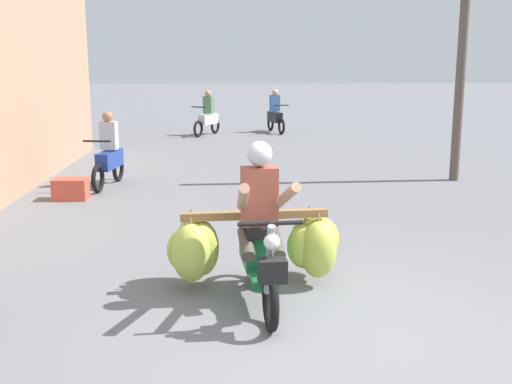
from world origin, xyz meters
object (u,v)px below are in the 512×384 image
object	(u,v)px
motorbike_distant_ahead_right	(109,156)
motorbike_distant_far_ahead	(208,117)
produce_crate	(71,189)
utility_pole	(463,30)
motorbike_main_loaded	(259,243)
motorbike_distant_ahead_left	(275,115)

from	to	relation	value
motorbike_distant_ahead_right	motorbike_distant_far_ahead	size ratio (longest dim) A/B	1.09
produce_crate	utility_pole	distance (m)	7.74
utility_pole	motorbike_main_loaded	bearing A→B (deg)	-125.38
produce_crate	motorbike_distant_ahead_left	bearing A→B (deg)	66.96
motorbike_distant_ahead_left	motorbike_distant_ahead_right	world-z (taller)	same
motorbike_distant_ahead_left	utility_pole	distance (m)	9.27
motorbike_main_loaded	produce_crate	xyz separation A→B (m)	(-2.98, 4.41, -0.32)
motorbike_distant_far_ahead	motorbike_distant_ahead_right	bearing A→B (deg)	-101.10
motorbike_main_loaded	utility_pole	distance (m)	7.54
motorbike_distant_far_ahead	produce_crate	xyz separation A→B (m)	(-2.05, -9.24, -0.39)
motorbike_distant_ahead_left	produce_crate	world-z (taller)	motorbike_distant_ahead_left
motorbike_main_loaded	motorbike_distant_ahead_right	size ratio (longest dim) A/B	1.18
motorbike_main_loaded	motorbike_distant_ahead_right	xyz separation A→B (m)	(-2.52, 5.54, 0.07)
motorbike_distant_far_ahead	utility_pole	distance (m)	9.60
produce_crate	utility_pole	xyz separation A→B (m)	(7.12, 1.43, 2.69)
motorbike_distant_ahead_left	motorbike_distant_far_ahead	bearing A→B (deg)	-162.60
utility_pole	motorbike_distant_ahead_right	bearing A→B (deg)	-177.45
motorbike_distant_ahead_left	produce_crate	xyz separation A→B (m)	(-4.22, -9.93, -0.39)
motorbike_distant_ahead_right	motorbike_distant_ahead_left	bearing A→B (deg)	66.82
produce_crate	motorbike_distant_ahead_right	bearing A→B (deg)	68.06
motorbike_distant_far_ahead	utility_pole	bearing A→B (deg)	-57.02
utility_pole	produce_crate	bearing A→B (deg)	-168.67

